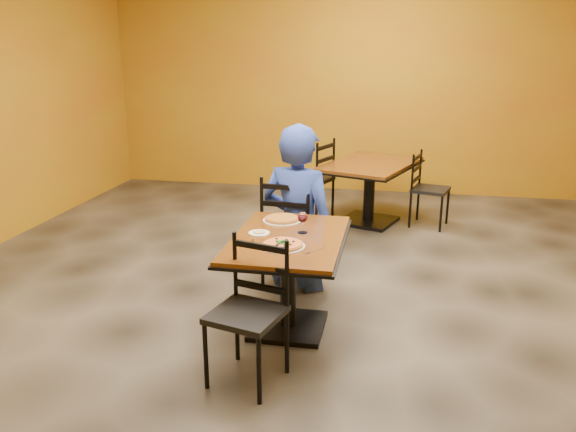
% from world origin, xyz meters
% --- Properties ---
extents(floor, '(7.00, 8.00, 0.01)m').
position_xyz_m(floor, '(0.00, 0.00, 0.00)').
color(floor, black).
rests_on(floor, ground).
extents(wall_back, '(7.00, 0.01, 3.00)m').
position_xyz_m(wall_back, '(0.00, 4.00, 1.50)').
color(wall_back, '#A48212').
rests_on(wall_back, ground).
extents(table_main, '(0.83, 1.23, 0.75)m').
position_xyz_m(table_main, '(0.00, -0.50, 0.56)').
color(table_main, '#64380F').
rests_on(table_main, floor).
extents(table_second, '(1.32, 1.60, 0.75)m').
position_xyz_m(table_second, '(0.45, 2.38, 0.56)').
color(table_second, '#64380F').
rests_on(table_second, floor).
extents(chair_main_near, '(0.52, 0.52, 0.94)m').
position_xyz_m(chair_main_near, '(-0.12, -1.24, 0.47)').
color(chair_main_near, black).
rests_on(chair_main_near, floor).
extents(chair_main_far, '(0.49, 0.49, 1.01)m').
position_xyz_m(chair_main_far, '(-0.16, 0.45, 0.51)').
color(chair_main_far, black).
rests_on(chair_main_far, floor).
extents(chair_second_left, '(0.59, 0.59, 1.01)m').
position_xyz_m(chair_second_left, '(-0.28, 2.38, 0.51)').
color(chair_second_left, black).
rests_on(chair_second_left, floor).
extents(chair_second_right, '(0.50, 0.50, 0.89)m').
position_xyz_m(chair_second_right, '(1.17, 2.38, 0.45)').
color(chair_second_right, black).
rests_on(chair_second_right, floor).
extents(diner, '(0.80, 0.64, 1.48)m').
position_xyz_m(diner, '(-0.07, 0.35, 0.74)').
color(diner, navy).
rests_on(diner, floor).
extents(plate_main, '(0.31, 0.31, 0.01)m').
position_xyz_m(plate_main, '(0.01, -0.72, 0.76)').
color(plate_main, white).
rests_on(plate_main, table_main).
extents(pizza_main, '(0.28, 0.28, 0.02)m').
position_xyz_m(pizza_main, '(0.01, -0.72, 0.77)').
color(pizza_main, maroon).
rests_on(pizza_main, plate_main).
extents(plate_far, '(0.31, 0.31, 0.01)m').
position_xyz_m(plate_far, '(-0.12, -0.12, 0.76)').
color(plate_far, white).
rests_on(plate_far, table_main).
extents(pizza_far, '(0.28, 0.28, 0.02)m').
position_xyz_m(pizza_far, '(-0.12, -0.12, 0.77)').
color(pizza_far, gold).
rests_on(pizza_far, plate_far).
extents(side_plate, '(0.16, 0.16, 0.01)m').
position_xyz_m(side_plate, '(-0.23, -0.47, 0.76)').
color(side_plate, white).
rests_on(side_plate, table_main).
extents(dip, '(0.09, 0.09, 0.01)m').
position_xyz_m(dip, '(-0.23, -0.47, 0.76)').
color(dip, tan).
rests_on(dip, side_plate).
extents(wine_glass, '(0.08, 0.08, 0.18)m').
position_xyz_m(wine_glass, '(0.09, -0.38, 0.84)').
color(wine_glass, white).
rests_on(wine_glass, table_main).
extents(fork, '(0.04, 0.19, 0.00)m').
position_xyz_m(fork, '(-0.23, -0.69, 0.75)').
color(fork, silver).
rests_on(fork, table_main).
extents(knife, '(0.13, 0.18, 0.00)m').
position_xyz_m(knife, '(0.24, -0.75, 0.75)').
color(knife, silver).
rests_on(knife, table_main).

